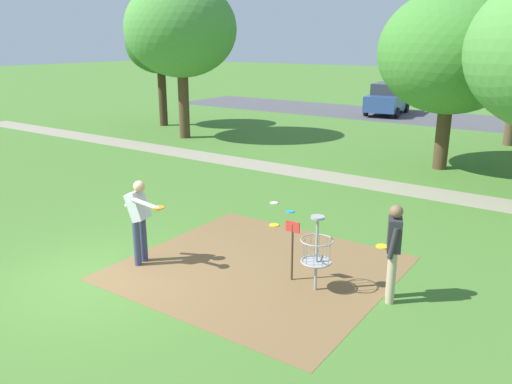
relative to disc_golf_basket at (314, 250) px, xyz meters
The scene contains 14 objects.
ground_plane 4.05m from the disc_golf_basket, 150.63° to the right, with size 160.00×160.00×0.00m, color #47752D.
dirt_tee_pad 1.50m from the disc_golf_basket, behind, with size 4.91×4.62×0.01m, color brown.
disc_golf_basket is the anchor object (origin of this frame).
player_foreground_watching 3.48m from the disc_golf_basket, 163.70° to the right, with size 1.16×0.43×1.71m.
player_throwing 1.35m from the disc_golf_basket, 16.93° to the left, with size 0.45×0.50×1.71m.
frisbee_near_basket 4.33m from the disc_golf_basket, 126.45° to the left, with size 0.21×0.21×0.02m, color #1E93DB.
frisbee_by_tee 3.38m from the disc_golf_basket, 134.83° to the left, with size 0.24×0.24×0.02m, color gold.
frisbee_mid_grass 5.07m from the disc_golf_basket, 130.71° to the left, with size 0.23×0.23×0.02m, color white.
tree_mid_left 15.87m from the disc_golf_basket, 140.81° to the left, with size 4.83×4.83×6.79m.
tree_mid_center 19.44m from the disc_golf_basket, 142.43° to the left, with size 3.40×3.40×5.52m.
tree_far_center 10.87m from the disc_golf_basket, 93.81° to the left, with size 4.74×4.74×5.93m.
parking_lot_strip 22.50m from the disc_golf_basket, 98.87° to the left, with size 36.00×6.00×0.01m, color #4C4C51.
parked_car_leftmost 23.42m from the disc_golf_basket, 107.77° to the left, with size 2.36×4.39×1.84m.
gravel_path 8.02m from the disc_golf_basket, 115.74° to the left, with size 40.00×1.32×0.00m, color gray.
Camera 1 is at (7.35, -5.43, 4.28)m, focal length 35.81 mm.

